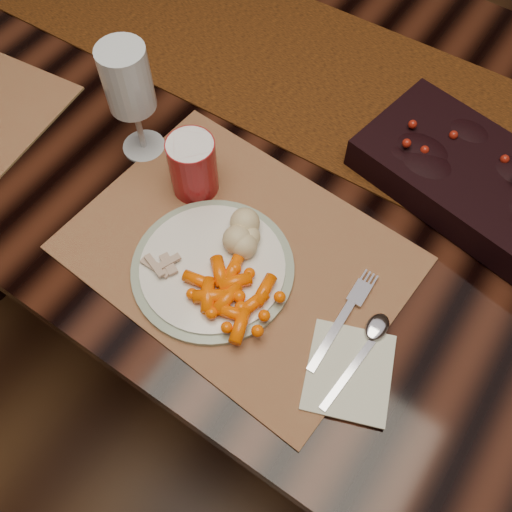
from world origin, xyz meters
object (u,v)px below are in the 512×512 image
Objects in this scene: centerpiece at (481,180)px; mashed_potatoes at (240,228)px; napkin at (349,372)px; red_cup at (193,166)px; baby_carrots at (223,293)px; dining_table at (323,262)px; placemat_main at (238,253)px; turkey_shreds at (156,263)px; wine_glass at (133,103)px; dinner_plate at (213,268)px.

mashed_potatoes is at bearing -132.28° from centerpiece.
red_cup is (-0.35, 0.13, 0.05)m from napkin.
dining_table is at bearing 89.07° from baby_carrots.
dining_table is 4.81× the size of centerpiece.
baby_carrots is at bearing -41.62° from red_cup.
napkin is (-0.02, -0.36, -0.03)m from centerpiece.
baby_carrots reaches higher than placemat_main.
placemat_main is at bearing 49.11° from turkey_shreds.
placemat_main is at bearing -129.67° from centerpiece.
centerpiece is 0.54m from wine_glass.
mashed_potatoes is 1.25× the size of turkey_shreds.
wine_glass is at bearing 134.76° from turkey_shreds.
turkey_shreds reaches higher than dinner_plate.
mashed_potatoes reaches higher than placemat_main.
turkey_shreds is 0.16m from red_cup.
red_cup reaches higher than napkin.
wine_glass is (-0.24, 0.12, 0.09)m from dinner_plate.
turkey_shreds is (-0.11, -0.35, 0.40)m from dining_table.
centerpiece is at bearing 50.04° from turkey_shreds.
napkin is (0.31, 0.02, -0.02)m from turkey_shreds.
red_cup is at bearing 138.38° from baby_carrots.
dinner_plate is 1.85× the size of napkin.
placemat_main is at bearing -97.67° from dining_table.
baby_carrots is at bearing -90.93° from dining_table.
turkey_shreds reaches higher than napkin.
mashed_potatoes reaches higher than napkin.
dinner_plate is 2.75× the size of mashed_potatoes.
baby_carrots is at bearing -36.20° from dinner_plate.
dining_table is 0.58m from wine_glass.
dining_table is 0.55m from turkey_shreds.
mashed_potatoes is 0.13m from turkey_shreds.
dining_table is 0.53m from baby_carrots.
placemat_main is 6.95× the size of turkey_shreds.
centerpiece reaches higher than placemat_main.
placemat_main is 0.09m from baby_carrots.
centerpiece is 4.32× the size of mashed_potatoes.
mashed_potatoes is at bearing 56.70° from turkey_shreds.
wine_glass reaches higher than mashed_potatoes.
centerpiece is 2.90× the size of napkin.
centerpiece is at bearing 9.75° from dining_table.
dinner_plate is 2.35× the size of red_cup.
mashed_potatoes is 0.13m from red_cup.
turkey_shreds is at bearing -144.65° from dinner_plate.
red_cup is at bearing -129.07° from dining_table.
dining_table is 0.47m from centerpiece.
centerpiece is at bearing 32.23° from red_cup.
napkin is at bearing -5.36° from dinner_plate.
placemat_main is at bearing 111.24° from baby_carrots.
wine_glass is at bearing 165.67° from mashed_potatoes.
turkey_shreds is (-0.08, -0.09, 0.02)m from placemat_main.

